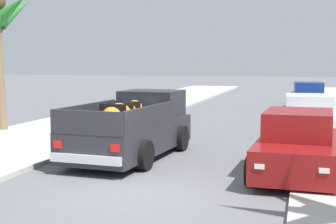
# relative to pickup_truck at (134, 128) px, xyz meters

# --- Properties ---
(ground_plane) EXTENTS (160.00, 160.00, 0.00)m
(ground_plane) POSITION_rel_pickup_truck_xyz_m (1.27, -3.75, -0.81)
(ground_plane) COLOR slate
(sidewalk_left) EXTENTS (4.82, 60.00, 0.12)m
(sidewalk_left) POSITION_rel_pickup_truck_xyz_m (-4.27, 8.25, -0.75)
(sidewalk_left) COLOR #B2AFA8
(sidewalk_left) RESTS_ON ground
(curb_left) EXTENTS (0.16, 60.00, 0.10)m
(curb_left) POSITION_rel_pickup_truck_xyz_m (-3.26, 8.25, -0.76)
(curb_left) COLOR silver
(curb_left) RESTS_ON ground
(curb_right) EXTENTS (0.16, 60.00, 0.10)m
(curb_right) POSITION_rel_pickup_truck_xyz_m (5.81, 8.25, -0.76)
(curb_right) COLOR silver
(curb_right) RESTS_ON ground
(pickup_truck) EXTENTS (2.50, 5.34, 1.80)m
(pickup_truck) POSITION_rel_pickup_truck_xyz_m (0.00, 0.00, 0.00)
(pickup_truck) COLOR #28282D
(pickup_truck) RESTS_ON ground
(car_left_near) EXTENTS (2.17, 4.32, 1.54)m
(car_left_near) POSITION_rel_pickup_truck_xyz_m (4.52, -1.22, -0.10)
(car_left_near) COLOR maroon
(car_left_near) RESTS_ON ground
(car_right_near) EXTENTS (2.15, 4.31, 1.54)m
(car_right_near) POSITION_rel_pickup_truck_xyz_m (4.79, 4.58, -0.10)
(car_right_near) COLOR silver
(car_right_near) RESTS_ON ground
(car_left_mid) EXTENTS (2.20, 4.33, 1.54)m
(car_left_mid) POSITION_rel_pickup_truck_xyz_m (4.88, 15.64, -0.10)
(car_left_mid) COLOR navy
(car_left_mid) RESTS_ON ground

